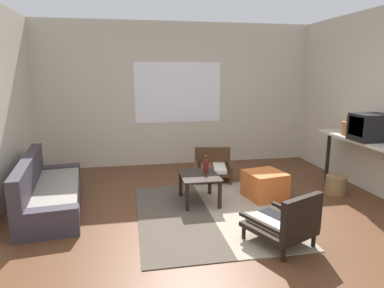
# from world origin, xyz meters

# --- Properties ---
(ground_plane) EXTENTS (7.80, 7.80, 0.00)m
(ground_plane) POSITION_xyz_m (0.00, 0.00, 0.00)
(ground_plane) COLOR #56331E
(far_wall_with_window) EXTENTS (5.60, 0.13, 2.70)m
(far_wall_with_window) POSITION_xyz_m (0.00, 3.06, 1.35)
(far_wall_with_window) COLOR beige
(far_wall_with_window) RESTS_ON ground
(area_rug) EXTENTS (1.84, 2.26, 0.01)m
(area_rug) POSITION_xyz_m (0.03, 0.48, 0.01)
(area_rug) COLOR #4C4238
(area_rug) RESTS_ON ground
(couch) EXTENTS (0.92, 2.06, 0.69)m
(couch) POSITION_xyz_m (-2.05, 1.10, 0.21)
(couch) COLOR #38333D
(couch) RESTS_ON ground
(coffee_table) EXTENTS (0.52, 0.64, 0.40)m
(coffee_table) POSITION_xyz_m (-0.03, 0.90, 0.32)
(coffee_table) COLOR black
(coffee_table) RESTS_ON ground
(armchair_by_window) EXTENTS (0.72, 0.70, 0.51)m
(armchair_by_window) POSITION_xyz_m (0.42, 1.89, 0.23)
(armchair_by_window) COLOR #472D19
(armchair_by_window) RESTS_ON ground
(armchair_striped_foreground) EXTENTS (0.76, 0.80, 0.61)m
(armchair_striped_foreground) POSITION_xyz_m (0.59, -0.46, 0.26)
(armchair_striped_foreground) COLOR black
(armchair_striped_foreground) RESTS_ON ground
(ottoman_orange) EXTENTS (0.59, 0.59, 0.39)m
(ottoman_orange) POSITION_xyz_m (0.93, 0.89, 0.19)
(ottoman_orange) COLOR #D1662D
(ottoman_orange) RESTS_ON ground
(console_shelf) EXTENTS (0.41, 1.75, 0.86)m
(console_shelf) POSITION_xyz_m (2.31, 0.70, 0.76)
(console_shelf) COLOR beige
(console_shelf) RESTS_ON ground
(crt_television) EXTENTS (0.46, 0.40, 0.37)m
(crt_television) POSITION_xyz_m (2.31, 0.59, 1.04)
(crt_television) COLOR black
(crt_television) RESTS_ON console_shelf
(clay_vase) EXTENTS (0.22, 0.22, 0.30)m
(clay_vase) POSITION_xyz_m (2.31, 1.04, 0.97)
(clay_vase) COLOR #935B38
(clay_vase) RESTS_ON console_shelf
(glass_bottle) EXTENTS (0.07, 0.07, 0.24)m
(glass_bottle) POSITION_xyz_m (0.09, 1.00, 0.50)
(glass_bottle) COLOR #5B2319
(glass_bottle) RESTS_ON coffee_table
(wicker_basket) EXTENTS (0.30, 0.30, 0.28)m
(wicker_basket) POSITION_xyz_m (2.05, 0.85, 0.14)
(wicker_basket) COLOR olive
(wicker_basket) RESTS_ON ground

